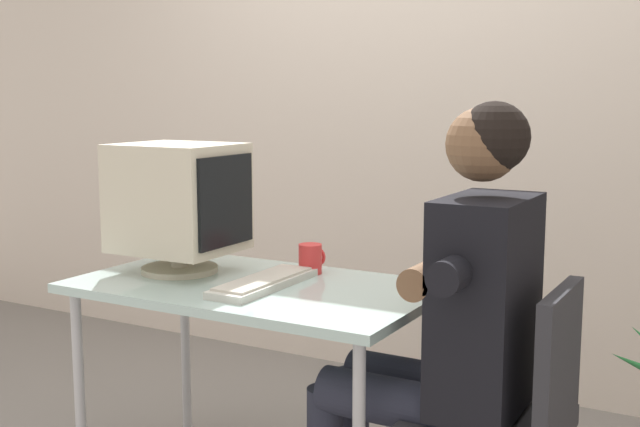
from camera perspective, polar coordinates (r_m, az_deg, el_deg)
name	(u,v)px	position (r m, az deg, el deg)	size (l,w,h in m)	color
wall_back	(483,63)	(3.73, 11.53, 10.44)	(8.00, 0.10, 3.00)	beige
desk	(255,302)	(2.68, -4.65, -6.28)	(1.18, 0.68, 0.74)	#B7B7BC
crt_monitor	(179,200)	(2.81, -10.00, 0.98)	(0.41, 0.34, 0.45)	beige
keyboard	(264,282)	(2.60, -4.02, -4.90)	(0.14, 0.46, 0.03)	silver
office_chair	(510,411)	(2.34, 13.39, -13.53)	(0.41, 0.41, 0.85)	#4C4C51
person_seated	(447,320)	(2.32, 9.00, -7.47)	(0.75, 0.58, 1.34)	black
desk_mug	(311,259)	(2.79, -0.66, -3.23)	(0.08, 0.09, 0.10)	red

